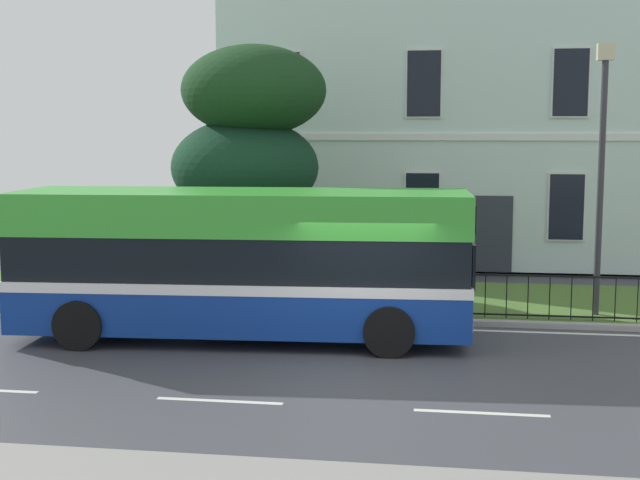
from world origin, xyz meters
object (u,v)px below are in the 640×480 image
at_px(georgian_townhouse, 491,43).
at_px(street_lamp_post, 602,159).
at_px(evergreen_tree, 248,184).
at_px(single_decker_bus, 243,261).
at_px(litter_bin, 151,278).

xyz_separation_m(georgian_townhouse, street_lamp_post, (1.99, -9.70, -3.44)).
distance_m(evergreen_tree, single_decker_bus, 4.74).
bearing_deg(georgian_townhouse, street_lamp_post, -78.42).
bearing_deg(evergreen_tree, litter_bin, -138.07).
bearing_deg(street_lamp_post, litter_bin, -179.45).
bearing_deg(single_decker_bus, street_lamp_post, 17.77).
xyz_separation_m(evergreen_tree, single_decker_bus, (0.92, -4.47, -1.26)).
bearing_deg(evergreen_tree, street_lamp_post, -11.44).
distance_m(georgian_townhouse, litter_bin, 14.25).
distance_m(single_decker_bus, litter_bin, 4.05).
relative_size(georgian_townhouse, single_decker_bus, 1.81).
bearing_deg(single_decker_bus, litter_bin, 133.69).
bearing_deg(litter_bin, evergreen_tree, 41.93).
height_order(single_decker_bus, litter_bin, single_decker_bus).
relative_size(evergreen_tree, street_lamp_post, 1.05).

